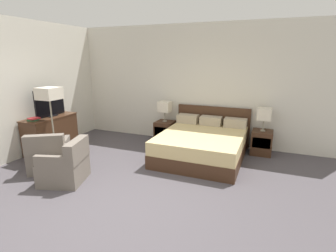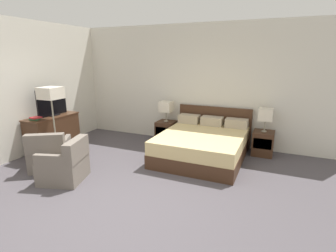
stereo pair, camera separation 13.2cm
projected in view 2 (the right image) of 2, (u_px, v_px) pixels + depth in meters
ground_plane at (121, 202)px, 3.92m from camera, size 9.75×9.75×0.00m
wall_back at (193, 85)px, 6.45m from camera, size 7.19×0.06×2.88m
wall_left at (37, 88)px, 5.89m from camera, size 0.06×5.05×2.88m
bed at (203, 144)px, 5.61m from camera, size 1.76×2.01×0.96m
nightstand_left at (166, 131)px, 6.69m from camera, size 0.44×0.47×0.53m
nightstand_right at (263, 143)px, 5.78m from camera, size 0.44×0.47×0.53m
table_lamp_left at (166, 107)px, 6.53m from camera, size 0.29×0.29×0.51m
table_lamp_right at (266, 115)px, 5.62m from camera, size 0.29×0.29×0.51m
dresser at (53, 133)px, 6.04m from camera, size 0.52×1.23×0.81m
tv at (52, 103)px, 5.92m from camera, size 0.18×0.80×0.61m
book_red_cover at (35, 119)px, 5.57m from camera, size 0.21×0.18×0.04m
book_blue_cover at (36, 118)px, 5.55m from camera, size 0.21×0.22×0.03m
armchair_by_window at (50, 155)px, 5.05m from camera, size 0.95×0.95×0.76m
armchair_companion at (65, 165)px, 4.56m from camera, size 0.86×0.85×0.76m
floor_lamp at (51, 97)px, 5.42m from camera, size 0.40×0.40×1.51m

